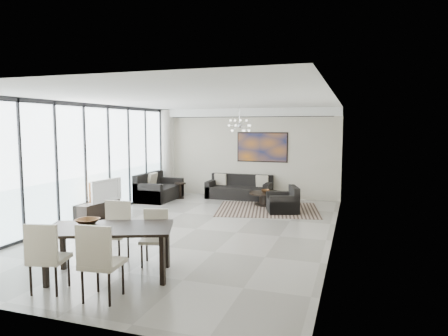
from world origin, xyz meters
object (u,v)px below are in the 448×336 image
at_px(coffee_table, 267,198).
at_px(television, 104,190).
at_px(sofa_main, 239,190).
at_px(dining_table, 109,232).
at_px(tv_console, 98,210).

distance_m(coffee_table, television, 4.69).
height_order(coffee_table, sofa_main, sofa_main).
bearing_deg(sofa_main, television, -122.57).
bearing_deg(dining_table, television, 126.22).
relative_size(coffee_table, sofa_main, 0.52).
bearing_deg(tv_console, sofa_main, 55.98).
height_order(tv_console, television, television).
relative_size(sofa_main, television, 2.11).
bearing_deg(dining_table, coffee_table, 80.10).
bearing_deg(coffee_table, tv_console, -140.50).
height_order(sofa_main, tv_console, sofa_main).
xyz_separation_m(coffee_table, television, (-3.55, -3.02, 0.51)).
relative_size(sofa_main, dining_table, 0.99).
bearing_deg(sofa_main, coffee_table, -36.76).
distance_m(coffee_table, dining_table, 6.47).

